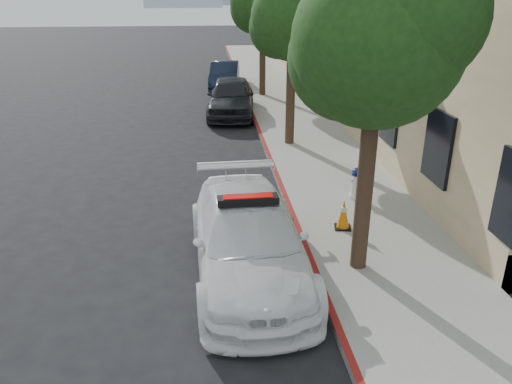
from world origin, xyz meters
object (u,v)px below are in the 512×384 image
Objects in this scene: fire_hydrant at (356,184)px; traffic_cone at (344,214)px; police_car at (248,239)px; parked_car_mid at (231,97)px; parked_car_far at (225,75)px.

fire_hydrant reaches higher than traffic_cone.
police_car is 6.32× the size of fire_hydrant.
fire_hydrant is (2.57, -9.42, -0.25)m from parked_car_mid.
parked_car_mid is 11.15m from traffic_cone.
police_car reaches higher than parked_car_far.
fire_hydrant is (2.95, 2.96, -0.19)m from police_car.
parked_car_far is 5.09× the size of fire_hydrant.
traffic_cone is at bearing -126.81° from fire_hydrant.
police_car is at bearing -146.36° from fire_hydrant.
parked_car_mid is 6.03m from parked_car_far.
parked_car_mid is (0.38, 12.38, 0.06)m from police_car.
fire_hydrant is (2.57, -15.45, -0.13)m from parked_car_far.
traffic_cone is at bearing -75.32° from parked_car_mid.
fire_hydrant is at bearing -69.48° from parked_car_mid.
parked_car_mid is at bearing 99.42° from traffic_cone.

